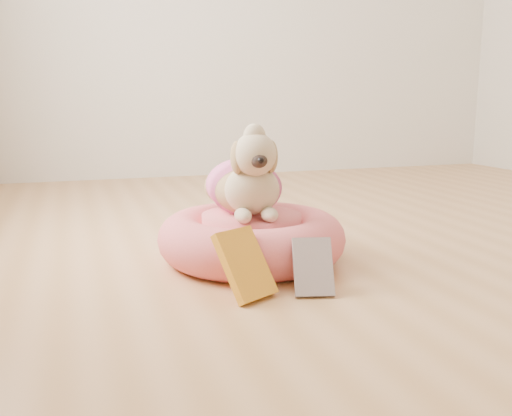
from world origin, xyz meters
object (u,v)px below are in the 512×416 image
object	(u,v)px
pet_bed	(252,238)
book_white	(313,267)
dog	(246,168)
book_yellow	(245,264)

from	to	relation	value
pet_bed	book_white	distance (m)	0.39
pet_bed	dog	size ratio (longest dim) A/B	1.49
pet_bed	book_yellow	world-z (taller)	book_yellow
book_white	dog	bearing A→B (deg)	116.62
dog	book_yellow	size ratio (longest dim) A/B	2.05
book_white	pet_bed	bearing A→B (deg)	114.67
dog	book_yellow	distance (m)	0.45
pet_bed	dog	bearing A→B (deg)	146.47
book_yellow	book_white	distance (m)	0.21
dog	book_yellow	xyz separation A→B (m)	(-0.12, -0.36, -0.24)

